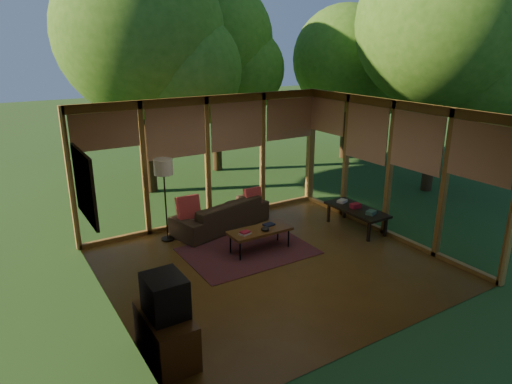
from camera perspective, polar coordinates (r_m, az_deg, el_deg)
floor at (r=8.12m, az=2.10°, el=-9.15°), size 5.50×5.50×0.00m
ceiling at (r=7.29m, az=2.35°, el=10.06°), size 5.50×5.50×0.00m
wall_left at (r=6.56m, az=-18.20°, el=-4.04°), size 0.04×5.00×2.70m
wall_front at (r=5.84m, az=16.12°, el=-6.64°), size 5.50×0.04×2.70m
window_wall_back at (r=9.69m, az=-6.07°, el=3.89°), size 5.50×0.12×2.70m
window_wall_right at (r=9.36m, az=16.36°, el=2.72°), size 0.12×5.00×2.70m
exterior_lawn at (r=18.82m, az=8.87°, el=6.55°), size 40.00×40.00×0.00m
tree_nw at (r=11.81m, az=-14.33°, el=18.65°), size 4.05×4.05×5.96m
tree_ne at (r=13.68m, az=-5.46°, el=18.40°), size 3.43×3.43×5.52m
tree_se at (r=12.30m, az=22.38°, el=18.96°), size 4.12×4.12×6.23m
tree_far at (r=15.31m, az=11.12°, el=15.98°), size 3.35×3.35×4.90m
rug at (r=8.63m, az=-1.02°, el=-7.37°), size 2.33×1.65×0.01m
sofa at (r=9.59m, az=-4.41°, el=-2.77°), size 2.24×1.30×0.61m
pillow_left at (r=9.14m, az=-8.48°, el=-1.96°), size 0.46×0.24×0.48m
pillow_right at (r=9.80m, az=-0.42°, el=-0.61°), size 0.38×0.20×0.39m
ct_book_lower at (r=8.28m, az=-1.38°, el=-5.22°), size 0.22×0.19×0.03m
ct_book_upper at (r=8.27m, az=-1.38°, el=-5.03°), size 0.18×0.15×0.03m
ct_book_side at (r=8.67m, az=1.61°, el=-4.09°), size 0.22×0.18×0.03m
ct_bowl at (r=8.43m, az=1.14°, el=-4.63°), size 0.16×0.16×0.07m
media_cabinet at (r=5.99m, az=-11.17°, el=-17.14°), size 0.50×1.00×0.60m
television at (r=5.70m, az=-11.32°, el=-12.57°), size 0.45×0.55×0.50m
console_book_a at (r=9.41m, az=14.18°, el=-2.51°), size 0.24×0.21×0.07m
console_book_b at (r=9.70m, az=12.30°, el=-1.68°), size 0.22×0.17×0.09m
console_book_c at (r=9.98m, az=10.72°, el=-1.11°), size 0.25×0.21×0.06m
floor_lamp at (r=8.81m, az=-11.49°, el=2.53°), size 0.36×0.36×1.65m
coffee_table at (r=8.51m, az=0.49°, el=-4.91°), size 1.20×0.50×0.43m
side_console at (r=9.70m, az=12.47°, el=-2.27°), size 0.60×1.40×0.46m
wall_painting at (r=7.80m, az=-20.63°, el=0.78°), size 0.06×1.35×1.15m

